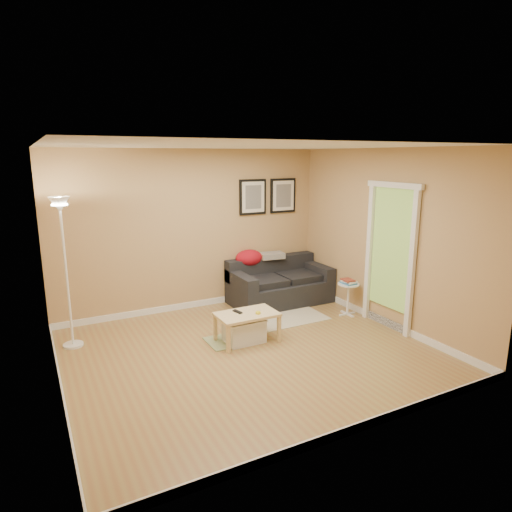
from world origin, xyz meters
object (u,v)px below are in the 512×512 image
Objects in this scene: storage_bin at (244,330)px; floor_lamp at (67,278)px; book_stack at (348,281)px; sofa at (280,282)px; coffee_table at (247,327)px; side_table at (348,299)px.

floor_lamp reaches higher than storage_bin.
book_stack is at bearing 5.12° from storage_bin.
coffee_table is (-1.25, -1.22, -0.17)m from sofa.
book_stack is (-0.01, 0.00, 0.30)m from side_table.
floor_lamp is (-2.09, 0.94, 0.78)m from storage_bin.
book_stack reaches higher than storage_bin.
coffee_table is at bearing -135.81° from sofa.
coffee_table is 1.90m from side_table.
side_table is 0.26× the size of floor_lamp.
floor_lamp is at bearing 159.24° from book_stack.
floor_lamp reaches higher than coffee_table.
side_table is at bearing 27.08° from coffee_table.
floor_lamp is (-2.13, 0.95, 0.74)m from coffee_table.
coffee_table is 1.54× the size of storage_bin.
sofa reaches higher than book_stack.
sofa is at bearing 4.49° from floor_lamp.
coffee_table reaches higher than storage_bin.
book_stack is 4.10m from floor_lamp.
coffee_table is at bearing -24.09° from floor_lamp.
book_stack is at bearing 173.55° from side_table.
coffee_table is 1.58× the size of side_table.
side_table reaches higher than coffee_table.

